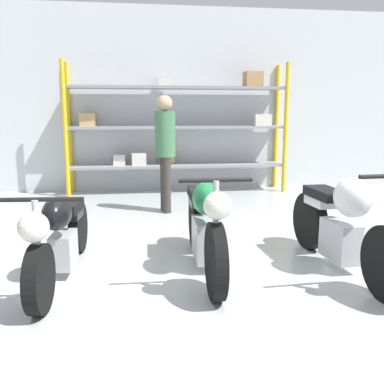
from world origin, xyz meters
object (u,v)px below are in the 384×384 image
Objects in this scene: shelving_rack at (178,126)px; motorcycle_green at (205,224)px; person_browsing at (165,144)px; motorcycle_black at (60,235)px; motorcycle_white at (344,224)px.

shelving_rack is 4.44m from motorcycle_green.
motorcycle_black is at bearing 57.51° from person_browsing.
shelving_rack is at bearing 178.78° from motorcycle_green.
person_browsing reaches higher than motorcycle_green.
person_browsing is (-0.39, -1.72, -0.21)m from shelving_rack.
person_browsing is at bearing -102.85° from shelving_rack.
motorcycle_white is at bearing 90.86° from motorcycle_black.
motorcycle_black is 1.02× the size of motorcycle_green.
motorcycle_green is 1.13× the size of person_browsing.
motorcycle_black is at bearing -96.17° from motorcycle_white.
motorcycle_white reaches higher than motorcycle_green.
motorcycle_green is (-0.20, -4.36, -0.81)m from shelving_rack.
shelving_rack reaches higher than motorcycle_green.
shelving_rack is 1.77m from person_browsing.
shelving_rack is at bearing -168.44° from motorcycle_white.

